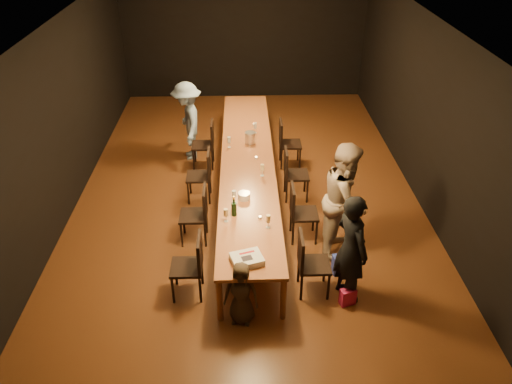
{
  "coord_description": "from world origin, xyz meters",
  "views": [
    {
      "loc": [
        -0.08,
        -7.5,
        4.79
      ],
      "look_at": [
        0.1,
        -1.42,
        1.0
      ],
      "focal_mm": 35.0,
      "sensor_mm": 36.0,
      "label": 1
    }
  ],
  "objects_px": {
    "chair_right_2": "(296,174)",
    "birthday_cake": "(247,259)",
    "chair_left_1": "(193,215)",
    "woman_tan": "(345,199)",
    "chair_left_2": "(199,176)",
    "child": "(241,293)",
    "table": "(248,163)",
    "chair_left_3": "(203,145)",
    "chair_right_1": "(304,213)",
    "chair_left_0": "(186,266)",
    "man_blue": "(188,121)",
    "plate_stack": "(244,196)",
    "chair_right_3": "(290,143)",
    "champagne_bottle": "(234,206)",
    "chair_right_0": "(314,264)",
    "ice_bucket": "(250,138)",
    "woman_birthday": "(351,249)"
  },
  "relations": [
    {
      "from": "chair_right_2",
      "to": "birthday_cake",
      "type": "distance_m",
      "value": 2.84
    },
    {
      "from": "chair_left_1",
      "to": "woman_tan",
      "type": "distance_m",
      "value": 2.3
    },
    {
      "from": "chair_left_2",
      "to": "child",
      "type": "height_order",
      "value": "chair_left_2"
    },
    {
      "from": "table",
      "to": "chair_left_3",
      "type": "relative_size",
      "value": 6.45
    },
    {
      "from": "chair_right_1",
      "to": "chair_left_0",
      "type": "bearing_deg",
      "value": -54.78
    },
    {
      "from": "chair_left_1",
      "to": "man_blue",
      "type": "height_order",
      "value": "man_blue"
    },
    {
      "from": "chair_right_2",
      "to": "child",
      "type": "height_order",
      "value": "chair_right_2"
    },
    {
      "from": "chair_right_1",
      "to": "plate_stack",
      "type": "distance_m",
      "value": 0.98
    },
    {
      "from": "chair_right_1",
      "to": "chair_left_2",
      "type": "bearing_deg",
      "value": -125.22
    },
    {
      "from": "woman_tan",
      "to": "chair_left_3",
      "type": "bearing_deg",
      "value": 59.56
    },
    {
      "from": "chair_left_0",
      "to": "child",
      "type": "height_order",
      "value": "chair_left_0"
    },
    {
      "from": "chair_right_1",
      "to": "chair_right_3",
      "type": "bearing_deg",
      "value": 180.0
    },
    {
      "from": "child",
      "to": "champagne_bottle",
      "type": "height_order",
      "value": "champagne_bottle"
    },
    {
      "from": "table",
      "to": "man_blue",
      "type": "relative_size",
      "value": 3.82
    },
    {
      "from": "chair_right_2",
      "to": "chair_right_3",
      "type": "bearing_deg",
      "value": 180.0
    },
    {
      "from": "chair_right_0",
      "to": "birthday_cake",
      "type": "bearing_deg",
      "value": -73.13
    },
    {
      "from": "ice_bucket",
      "to": "chair_left_1",
      "type": "bearing_deg",
      "value": -115.84
    },
    {
      "from": "woman_tan",
      "to": "champagne_bottle",
      "type": "xyz_separation_m",
      "value": [
        -1.61,
        -0.15,
        0.02
      ]
    },
    {
      "from": "plate_stack",
      "to": "chair_right_2",
      "type": "bearing_deg",
      "value": 52.7
    },
    {
      "from": "chair_right_1",
      "to": "child",
      "type": "height_order",
      "value": "chair_right_1"
    },
    {
      "from": "chair_right_1",
      "to": "chair_left_3",
      "type": "bearing_deg",
      "value": -144.69
    },
    {
      "from": "chair_left_3",
      "to": "man_blue",
      "type": "relative_size",
      "value": 0.59
    },
    {
      "from": "chair_right_0",
      "to": "chair_left_2",
      "type": "xyz_separation_m",
      "value": [
        -1.7,
        2.4,
        0.0
      ]
    },
    {
      "from": "table",
      "to": "champagne_bottle",
      "type": "bearing_deg",
      "value": -97.5
    },
    {
      "from": "chair_right_3",
      "to": "chair_left_1",
      "type": "height_order",
      "value": "same"
    },
    {
      "from": "chair_left_3",
      "to": "woman_tan",
      "type": "xyz_separation_m",
      "value": [
        2.24,
        -2.68,
        0.42
      ]
    },
    {
      "from": "chair_left_3",
      "to": "champagne_bottle",
      "type": "bearing_deg",
      "value": -167.4
    },
    {
      "from": "child",
      "to": "plate_stack",
      "type": "bearing_deg",
      "value": 98.95
    },
    {
      "from": "man_blue",
      "to": "ice_bucket",
      "type": "bearing_deg",
      "value": 41.61
    },
    {
      "from": "chair_left_1",
      "to": "woman_tan",
      "type": "xyz_separation_m",
      "value": [
        2.24,
        -0.28,
        0.42
      ]
    },
    {
      "from": "chair_left_1",
      "to": "birthday_cake",
      "type": "xyz_separation_m",
      "value": [
        0.8,
        -1.47,
        0.33
      ]
    },
    {
      "from": "chair_right_1",
      "to": "woman_tan",
      "type": "distance_m",
      "value": 0.74
    },
    {
      "from": "woman_birthday",
      "to": "ice_bucket",
      "type": "relative_size",
      "value": 7.49
    },
    {
      "from": "plate_stack",
      "to": "champagne_bottle",
      "type": "distance_m",
      "value": 0.47
    },
    {
      "from": "table",
      "to": "woman_birthday",
      "type": "bearing_deg",
      "value": -62.66
    },
    {
      "from": "chair_left_0",
      "to": "ice_bucket",
      "type": "relative_size",
      "value": 4.4
    },
    {
      "from": "plate_stack",
      "to": "ice_bucket",
      "type": "relative_size",
      "value": 0.88
    },
    {
      "from": "chair_right_0",
      "to": "chair_right_1",
      "type": "height_order",
      "value": "same"
    },
    {
      "from": "chair_right_0",
      "to": "woman_birthday",
      "type": "distance_m",
      "value": 0.56
    },
    {
      "from": "chair_right_1",
      "to": "chair_right_3",
      "type": "height_order",
      "value": "same"
    },
    {
      "from": "child",
      "to": "plate_stack",
      "type": "xyz_separation_m",
      "value": [
        0.06,
        1.7,
        0.35
      ]
    },
    {
      "from": "chair_left_1",
      "to": "ice_bucket",
      "type": "height_order",
      "value": "ice_bucket"
    },
    {
      "from": "chair_left_0",
      "to": "woman_birthday",
      "type": "bearing_deg",
      "value": -92.6
    },
    {
      "from": "champagne_bottle",
      "to": "ice_bucket",
      "type": "relative_size",
      "value": 1.5
    },
    {
      "from": "woman_tan",
      "to": "chair_right_1",
      "type": "bearing_deg",
      "value": 82.05
    },
    {
      "from": "chair_left_1",
      "to": "woman_tan",
      "type": "height_order",
      "value": "woman_tan"
    },
    {
      "from": "chair_left_0",
      "to": "chair_right_3",
      "type": "bearing_deg",
      "value": -25.28
    },
    {
      "from": "woman_tan",
      "to": "child",
      "type": "bearing_deg",
      "value": 152.92
    },
    {
      "from": "chair_right_2",
      "to": "birthday_cake",
      "type": "bearing_deg",
      "value": -18.59
    },
    {
      "from": "chair_right_2",
      "to": "chair_left_2",
      "type": "height_order",
      "value": "same"
    }
  ]
}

